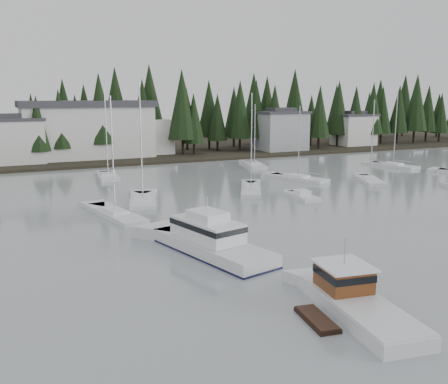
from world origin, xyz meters
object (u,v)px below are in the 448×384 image
object	(u,v)px
sailboat_4	(143,201)
sailboat_6	(393,167)
house_west	(17,140)
house_east_a	(281,130)
house_east_b	(354,129)
sailboat_5	(254,166)
sailboat_7	(115,215)
runabout_1	(302,197)
cabin_cruiser_center	(210,243)
sailboat_8	(370,181)
sailboat_2	(251,191)
sailboat_11	(108,177)
lobster_boat_brown	(354,304)
harbor_inn	(98,130)
sailboat_10	(298,179)

from	to	relation	value
sailboat_4	sailboat_6	size ratio (longest dim) A/B	1.06
house_west	house_east_a	size ratio (longest dim) A/B	0.90
house_east_b	sailboat_5	size ratio (longest dim) A/B	0.84
house_east_a	sailboat_4	distance (m)	57.63
house_west	sailboat_4	bearing A→B (deg)	-73.84
sailboat_7	runabout_1	distance (m)	22.87
house_east_b	runabout_1	world-z (taller)	house_east_b
sailboat_7	cabin_cruiser_center	bearing A→B (deg)	-175.79
house_east_b	sailboat_8	xyz separation A→B (m)	(-30.68, -41.11, -4.33)
sailboat_4	sailboat_5	xyz separation A→B (m)	(26.41, 20.98, -0.02)
sailboat_2	sailboat_7	xyz separation A→B (m)	(-19.39, -6.18, -0.01)
sailboat_2	sailboat_4	xyz separation A→B (m)	(-14.82, -0.66, 0.01)
sailboat_5	runabout_1	bearing A→B (deg)	177.59
sailboat_7	sailboat_11	size ratio (longest dim) A/B	0.92
house_west	sailboat_7	distance (m)	45.87
sailboat_4	sailboat_6	distance (m)	49.15
house_east_b	sailboat_7	distance (m)	83.18
sailboat_6	sailboat_7	bearing A→B (deg)	94.56
house_east_a	house_east_b	xyz separation A→B (m)	(22.00, 2.00, -0.50)
lobster_boat_brown	sailboat_11	distance (m)	54.28
house_west	sailboat_8	bearing A→B (deg)	-41.51
sailboat_7	sailboat_8	world-z (taller)	sailboat_7
harbor_inn	lobster_boat_brown	bearing A→B (deg)	-90.79
sailboat_8	house_west	bearing A→B (deg)	74.95
harbor_inn	sailboat_11	bearing A→B (deg)	-98.35
sailboat_8	sailboat_10	bearing A→B (deg)	80.90
sailboat_7	sailboat_2	bearing A→B (deg)	-82.68
house_west	sailboat_5	size ratio (longest dim) A/B	0.84
lobster_boat_brown	sailboat_10	bearing A→B (deg)	-20.41
house_east_b	sailboat_6	world-z (taller)	sailboat_6
house_west	house_east_b	bearing A→B (deg)	0.75
lobster_boat_brown	sailboat_11	bearing A→B (deg)	11.63
sailboat_11	sailboat_6	bearing A→B (deg)	-94.84
house_east_b	sailboat_5	bearing A→B (deg)	-152.77
lobster_boat_brown	sailboat_8	distance (m)	46.55
house_east_b	sailboat_11	size ratio (longest dim) A/B	0.68
sailboat_4	sailboat_5	world-z (taller)	sailboat_4
sailboat_8	sailboat_7	bearing A→B (deg)	123.87
house_east_b	sailboat_2	world-z (taller)	sailboat_2
house_east_b	sailboat_6	distance (m)	35.08
sailboat_4	runabout_1	distance (m)	19.29
harbor_inn	sailboat_5	world-z (taller)	harbor_inn
house_west	sailboat_5	world-z (taller)	sailboat_5
cabin_cruiser_center	sailboat_5	world-z (taller)	sailboat_5
house_east_a	harbor_inn	distance (m)	39.21
cabin_cruiser_center	lobster_boat_brown	bearing A→B (deg)	179.01
sailboat_10	sailboat_8	bearing A→B (deg)	-146.09
sailboat_2	sailboat_5	distance (m)	23.39
cabin_cruiser_center	sailboat_4	world-z (taller)	sailboat_4
sailboat_4	sailboat_11	size ratio (longest dim) A/B	1.02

